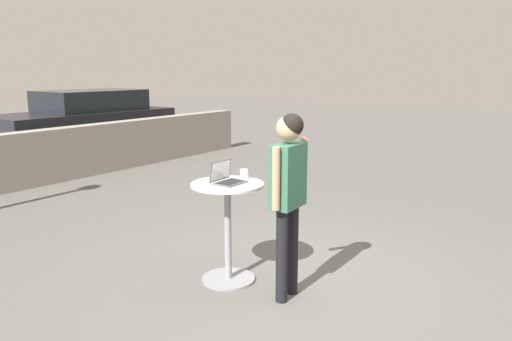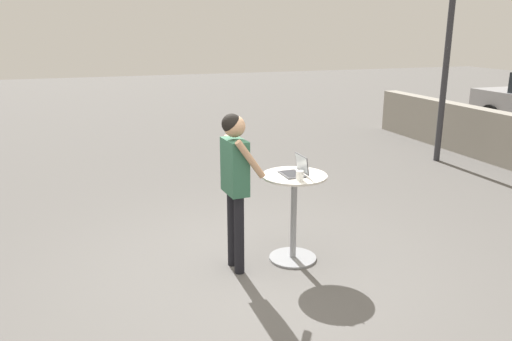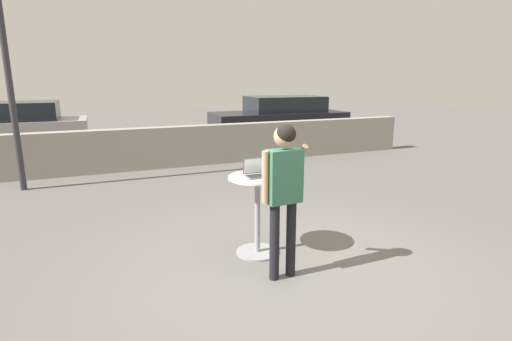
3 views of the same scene
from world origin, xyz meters
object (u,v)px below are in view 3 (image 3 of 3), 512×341
cafe_table (257,207)px  coffee_mug (275,171)px  parked_car_further_down (8,128)px  street_lamp (2,29)px  laptop (257,172)px  parked_car_near_street (280,118)px  standing_person (284,182)px

cafe_table → coffee_mug: coffee_mug is taller
cafe_table → parked_car_further_down: size_ratio=0.23×
coffee_mug → parked_car_further_down: bearing=115.5°
coffee_mug → street_lamp: (-3.45, 4.62, 2.01)m
cafe_table → laptop: bearing=93.1°
parked_car_further_down → street_lamp: size_ratio=0.90×
cafe_table → street_lamp: bearing=125.1°
street_lamp → laptop: bearing=-54.8°
cafe_table → parked_car_near_street: (4.25, 8.09, 0.20)m
cafe_table → standing_person: 0.86m
coffee_mug → parked_car_near_street: parked_car_near_street is taller
cafe_table → parked_car_further_down: bearing=114.4°
parked_car_further_down → standing_person: bearing=-67.1°
standing_person → parked_car_near_street: size_ratio=0.38×
coffee_mug → parked_car_near_street: size_ratio=0.03×
cafe_table → street_lamp: (-3.22, 4.58, 2.47)m
standing_person → parked_car_near_street: bearing=64.3°
cafe_table → laptop: 0.45m
laptop → coffee_mug: size_ratio=2.62×
laptop → parked_car_further_down: (-4.06, 8.94, -0.28)m
parked_car_near_street → cafe_table: bearing=-117.7°
street_lamp → parked_car_further_down: bearing=100.9°
laptop → street_lamp: size_ratio=0.06×
laptop → parked_car_near_street: bearing=62.3°
laptop → coffee_mug: laptop is taller
cafe_table → standing_person: size_ratio=0.58×
cafe_table → standing_person: bearing=-88.8°
standing_person → laptop: bearing=91.2°
laptop → parked_car_further_down: size_ratio=0.07×
laptop → parked_car_further_down: parked_car_further_down is taller
parked_car_near_street → standing_person: bearing=-115.7°
coffee_mug → parked_car_near_street: bearing=63.7°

